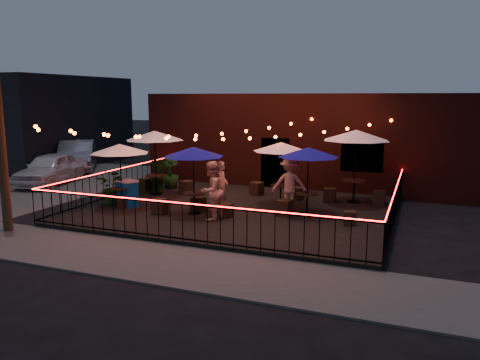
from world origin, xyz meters
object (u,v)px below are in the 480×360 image
object	(u,v)px
cafe_table_1	(155,136)
cafe_table_5	(356,136)
cafe_table_2	(193,153)
cafe_table_0	(120,150)
cafe_table_3	(281,148)
cafe_table_4	(308,153)
cooler	(128,193)

from	to	relation	value
cafe_table_1	cafe_table_5	distance (m)	7.41
cafe_table_2	cafe_table_5	distance (m)	5.78
cafe_table_0	cafe_table_3	xyz separation A→B (m)	(4.87, 2.49, 0.01)
cafe_table_4	cafe_table_5	size ratio (longest dim) A/B	0.91
cafe_table_3	cooler	world-z (taller)	cafe_table_3
cafe_table_3	cafe_table_5	world-z (taller)	cafe_table_5
cafe_table_2	cooler	world-z (taller)	cafe_table_2
cafe_table_3	cafe_table_4	world-z (taller)	cafe_table_3
cafe_table_1	cafe_table_2	world-z (taller)	cafe_table_1
cafe_table_2	cafe_table_3	world-z (taller)	cafe_table_3
cafe_table_5	cooler	world-z (taller)	cafe_table_5
cafe_table_3	cafe_table_4	bearing A→B (deg)	-41.19
cafe_table_4	cafe_table_5	distance (m)	2.55
cafe_table_0	cafe_table_5	size ratio (longest dim) A/B	0.78
cooler	cafe_table_5	bearing A→B (deg)	48.45
cafe_table_2	cafe_table_4	xyz separation A→B (m)	(3.39, 1.30, -0.01)
cafe_table_5	cooler	distance (m)	8.16
cafe_table_0	cooler	size ratio (longest dim) A/B	2.39
cafe_table_1	cafe_table_2	distance (m)	3.46
cafe_table_0	cafe_table_4	xyz separation A→B (m)	(6.08, 1.44, -0.02)
cafe_table_1	cafe_table_4	bearing A→B (deg)	-7.67
cafe_table_0	cafe_table_4	size ratio (longest dim) A/B	0.85
cafe_table_5	cafe_table_4	bearing A→B (deg)	-117.41
cafe_table_1	cafe_table_5	xyz separation A→B (m)	(7.27, 1.42, 0.12)
cafe_table_0	cafe_table_1	size ratio (longest dim) A/B	0.79
cafe_table_3	cafe_table_5	bearing A→B (deg)	26.64
cafe_table_5	cafe_table_0	bearing A→B (deg)	-153.07
cafe_table_1	cafe_table_5	size ratio (longest dim) A/B	0.98
cafe_table_5	cooler	xyz separation A→B (m)	(-7.13, -3.48, -1.90)
cafe_table_0	cafe_table_1	world-z (taller)	cafe_table_1
cafe_table_0	cafe_table_1	bearing A→B (deg)	90.87
cafe_table_0	cafe_table_2	distance (m)	2.69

